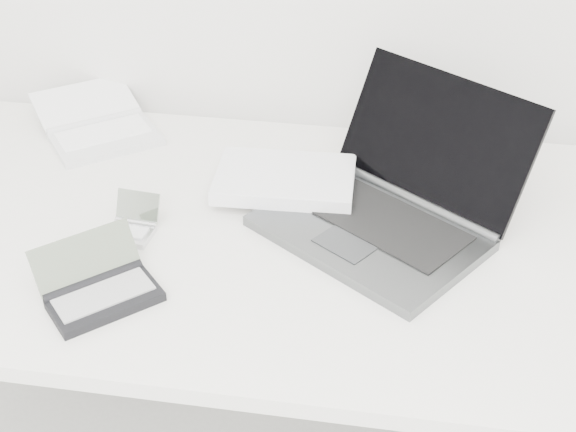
# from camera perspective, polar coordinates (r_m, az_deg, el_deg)

# --- Properties ---
(desk) EXTENTS (1.60, 0.80, 0.73)m
(desk) POSITION_cam_1_polar(r_m,az_deg,el_deg) (1.46, 1.41, -2.66)
(desk) COLOR white
(desk) RESTS_ON ground
(laptop_large) EXTENTS (0.59, 0.52, 0.23)m
(laptop_large) POSITION_cam_1_polar(r_m,az_deg,el_deg) (1.46, 4.94, 1.35)
(laptop_large) COLOR #535658
(laptop_large) RESTS_ON desk
(netbook_open_white) EXTENTS (0.34, 0.35, 0.05)m
(netbook_open_white) POSITION_cam_1_polar(r_m,az_deg,el_deg) (1.78, -13.27, 6.12)
(netbook_open_white) COLOR silver
(netbook_open_white) RESTS_ON desk
(pda_silver) EXTENTS (0.09, 0.10, 0.06)m
(pda_silver) POSITION_cam_1_polar(r_m,az_deg,el_deg) (1.45, -11.02, -0.73)
(pda_silver) COLOR silver
(pda_silver) RESTS_ON desk
(palmtop_charcoal) EXTENTS (0.22, 0.22, 0.08)m
(palmtop_charcoal) POSITION_cam_1_polar(r_m,az_deg,el_deg) (1.31, -13.25, -5.08)
(palmtop_charcoal) COLOR black
(palmtop_charcoal) RESTS_ON desk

